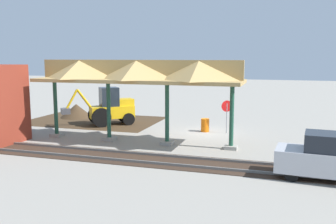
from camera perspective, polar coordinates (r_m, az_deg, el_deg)
The scene contains 9 objects.
ground_plane at distance 25.27m, azimuth 5.79°, elevation -3.20°, with size 120.00×120.00×0.00m, color gray.
dirt_work_zone at distance 30.49m, azimuth -11.30°, elevation -1.30°, with size 10.39×7.00×0.01m, color #42301E.
platform_canopy at distance 21.97m, azimuth -4.79°, elevation 6.00°, with size 12.33×3.20×4.90m.
rail_tracks at distance 18.36m, azimuth 1.23°, elevation -7.56°, with size 60.00×2.58×0.15m.
stop_sign at distance 25.14m, azimuth 8.96°, elevation 0.35°, with size 0.67×0.40×2.21m.
backhoe at distance 28.28m, azimuth -8.84°, elevation 0.59°, with size 4.79×4.26×2.82m.
dirt_mound at distance 32.52m, azimuth -13.76°, elevation -0.77°, with size 5.41×5.41×2.25m, color #42301E.
distant_parked_car at distance 16.91m, azimuth 23.48°, elevation -6.34°, with size 4.33×2.09×1.98m.
traffic_barrel at distance 25.63m, azimuth 5.67°, elevation -2.01°, with size 0.56×0.56×0.90m, color orange.
Camera 1 is at (-4.83, 24.27, 5.11)m, focal length 40.00 mm.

